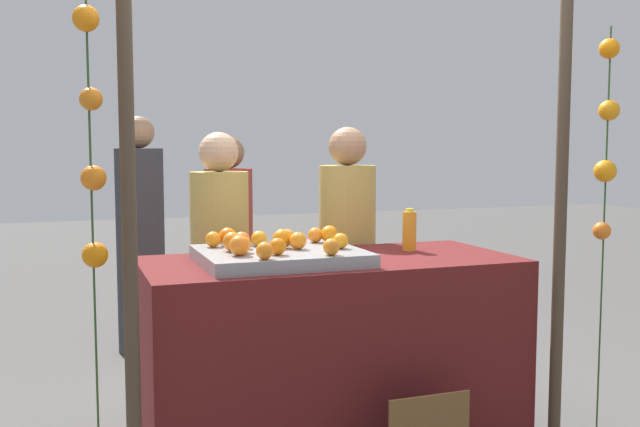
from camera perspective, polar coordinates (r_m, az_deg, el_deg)
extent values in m
cube|color=#5B1919|center=(3.47, 0.86, -11.32)|extent=(1.75, 0.79, 0.94)
cube|color=gray|center=(3.25, -3.21, -3.41)|extent=(0.72, 0.61, 0.06)
sphere|color=orange|center=(3.20, -7.00, -2.24)|extent=(0.09, 0.09, 0.09)
sphere|color=orange|center=(3.28, -6.27, -2.13)|extent=(0.08, 0.08, 0.08)
sphere|color=orange|center=(3.46, 0.76, -1.66)|extent=(0.08, 0.08, 0.08)
sphere|color=orange|center=(3.07, -3.41, -2.64)|extent=(0.07, 0.07, 0.07)
sphere|color=orange|center=(3.28, -3.03, -2.01)|extent=(0.09, 0.09, 0.09)
sphere|color=orange|center=(3.35, -4.90, -2.01)|extent=(0.07, 0.07, 0.07)
sphere|color=orange|center=(3.06, 0.91, -2.68)|extent=(0.07, 0.07, 0.07)
sphere|color=orange|center=(3.41, -2.65, -1.87)|extent=(0.07, 0.07, 0.07)
sphere|color=orange|center=(2.95, -4.44, -2.97)|extent=(0.07, 0.07, 0.07)
sphere|color=orange|center=(3.07, -6.45, -2.55)|extent=(0.09, 0.09, 0.09)
sphere|color=orange|center=(3.38, -7.37, -1.85)|extent=(0.09, 0.09, 0.09)
sphere|color=orange|center=(3.34, -8.52, -2.05)|extent=(0.07, 0.07, 0.07)
sphere|color=orange|center=(3.24, -1.77, -2.18)|extent=(0.08, 0.08, 0.08)
sphere|color=orange|center=(3.47, -0.37, -1.73)|extent=(0.07, 0.07, 0.07)
sphere|color=orange|center=(3.26, 1.65, -2.19)|extent=(0.07, 0.07, 0.07)
sphere|color=orange|center=(3.15, -6.17, -2.48)|extent=(0.07, 0.07, 0.07)
cylinder|color=orange|center=(3.64, 7.14, -1.41)|extent=(0.07, 0.07, 0.20)
cylinder|color=yellow|center=(3.63, 7.16, 0.27)|extent=(0.04, 0.04, 0.02)
cylinder|color=tan|center=(3.88, -7.94, -6.59)|extent=(0.31, 0.31, 1.34)
sphere|color=tan|center=(3.80, -8.09, 4.89)|extent=(0.21, 0.21, 0.21)
cylinder|color=tan|center=(4.05, 2.18, -5.84)|extent=(0.32, 0.32, 1.36)
sphere|color=#A87A59|center=(3.97, 2.22, 5.38)|extent=(0.21, 0.21, 0.21)
cylinder|color=maroon|center=(4.70, -7.23, -4.56)|extent=(0.31, 0.31, 1.33)
sphere|color=brown|center=(4.63, -7.34, 4.86)|extent=(0.21, 0.21, 0.21)
cylinder|color=#333338|center=(5.26, -14.10, -2.91)|extent=(0.34, 0.34, 1.46)
sphere|color=#A87A59|center=(5.21, -14.30, 6.30)|extent=(0.23, 0.23, 0.23)
cylinder|color=#473828|center=(2.71, -14.93, -3.06)|extent=(0.06, 0.06, 2.15)
cylinder|color=#473828|center=(3.44, 18.59, -1.43)|extent=(0.06, 0.06, 2.15)
cylinder|color=#2D4C23|center=(2.69, -17.58, -4.78)|extent=(0.01, 0.01, 2.01)
sphere|color=orange|center=(2.68, -18.17, 14.57)|extent=(0.09, 0.09, 0.09)
sphere|color=orange|center=(2.65, -17.80, 8.69)|extent=(0.08, 0.08, 0.08)
sphere|color=orange|center=(2.65, -17.61, 2.72)|extent=(0.09, 0.09, 0.09)
sphere|color=orange|center=(2.68, -17.50, -3.17)|extent=(0.09, 0.09, 0.09)
cylinder|color=#2D4C23|center=(3.56, 21.64, -2.51)|extent=(0.01, 0.01, 2.01)
sphere|color=orange|center=(3.55, 22.07, 12.10)|extent=(0.09, 0.09, 0.09)
sphere|color=orange|center=(3.54, 22.06, 7.62)|extent=(0.09, 0.09, 0.09)
sphere|color=orange|center=(3.53, 21.79, 3.16)|extent=(0.10, 0.10, 0.10)
sphere|color=orange|center=(3.55, 21.55, -1.29)|extent=(0.08, 0.08, 0.08)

